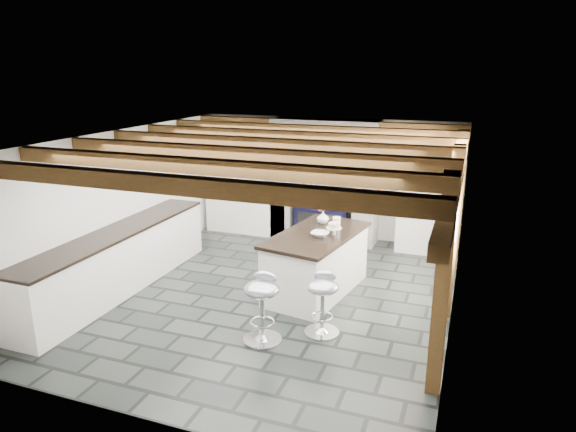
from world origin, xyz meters
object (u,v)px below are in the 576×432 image
(kitchen_island, at_px, (317,262))
(bar_stool_far, at_px, (262,300))
(bar_stool_near, at_px, (323,296))
(range_cooker, at_px, (324,216))

(kitchen_island, bearing_deg, bar_stool_far, -86.86)
(bar_stool_near, bearing_deg, range_cooker, 93.94)
(kitchen_island, bearing_deg, bar_stool_near, -59.86)
(range_cooker, height_order, bar_stool_far, range_cooker)
(range_cooker, relative_size, bar_stool_far, 1.14)
(bar_stool_far, bearing_deg, kitchen_island, 85.02)
(range_cooker, relative_size, kitchen_island, 0.51)
(kitchen_island, xyz_separation_m, bar_stool_far, (-0.19, -1.60, 0.08))
(kitchen_island, relative_size, bar_stool_far, 2.26)
(range_cooker, xyz_separation_m, bar_stool_far, (0.39, -3.95, 0.08))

